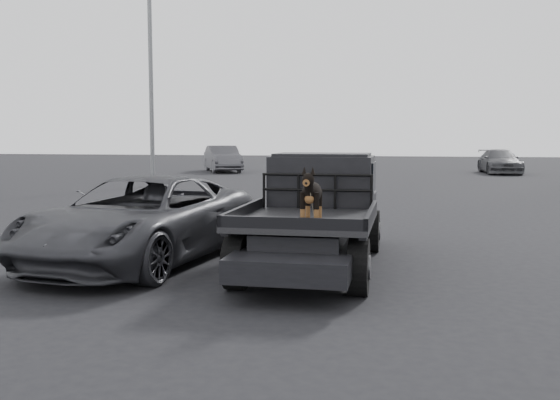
% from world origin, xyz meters
% --- Properties ---
extents(ground, '(120.00, 120.00, 0.00)m').
position_xyz_m(ground, '(0.00, 0.00, 0.00)').
color(ground, black).
rests_on(ground, ground).
extents(flatbed_ute, '(2.00, 5.40, 0.92)m').
position_xyz_m(flatbed_ute, '(-0.10, 1.75, 0.46)').
color(flatbed_ute, black).
rests_on(flatbed_ute, ground).
extents(ute_cab, '(1.72, 1.30, 0.88)m').
position_xyz_m(ute_cab, '(-0.10, 2.70, 1.36)').
color(ute_cab, black).
rests_on(ute_cab, flatbed_ute).
extents(headache_rack, '(1.80, 0.08, 0.55)m').
position_xyz_m(headache_rack, '(-0.10, 1.95, 1.20)').
color(headache_rack, black).
rests_on(headache_rack, flatbed_ute).
extents(dog, '(0.32, 0.60, 0.74)m').
position_xyz_m(dog, '(0.10, 0.09, 1.29)').
color(dog, black).
rests_on(dog, flatbed_ute).
extents(parked_suv, '(3.00, 5.39, 1.43)m').
position_xyz_m(parked_suv, '(-2.98, 1.57, 0.71)').
color(parked_suv, '#313136').
rests_on(parked_suv, ground).
extents(distant_car_a, '(3.56, 4.95, 1.55)m').
position_xyz_m(distant_car_a, '(-9.38, 27.68, 0.78)').
color(distant_car_a, '#444348').
rests_on(distant_car_a, ground).
extents(distant_car_b, '(2.18, 4.78, 1.36)m').
position_xyz_m(distant_car_b, '(6.54, 29.12, 0.68)').
color(distant_car_b, '#404044').
rests_on(distant_car_b, ground).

